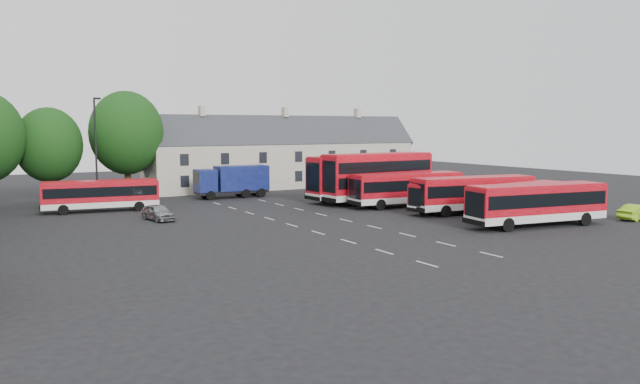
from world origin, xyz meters
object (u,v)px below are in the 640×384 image
Objects in this scene: bus_row_a at (537,201)px; bus_dd_south at (378,175)px; silver_car at (158,212)px; lime_car at (637,212)px; lamppost at (96,150)px; box_truck at (233,180)px.

bus_dd_south reaches higher than bus_row_a.
silver_car is at bearing 151.52° from bus_row_a.
lamppost reaches higher than lime_car.
silver_car is at bearing -131.50° from box_truck.
lime_car is (22.37, -32.02, -1.29)m from box_truck.
lime_car is at bearing -52.77° from box_truck.
bus_row_a is 1.15× the size of lamppost.
lime_car is 47.66m from lamppost.
silver_car is 39.40m from lime_car.
bus_row_a is 30.09m from silver_car.
bus_row_a is 0.96× the size of bus_dd_south.
box_truck reaches higher than lime_car.
lime_car is (9.92, -1.90, -1.33)m from bus_row_a.
bus_row_a is 32.59m from box_truck.
silver_car is (-24.12, 17.95, -1.31)m from bus_row_a.
bus_dd_south reaches higher than lime_car.
bus_dd_south is 27.08m from lamppost.
bus_row_a is at bearing -65.24° from box_truck.
box_truck is 2.04× the size of lime_car.
box_truck is at bearing 8.38° from lamppost.
lamppost reaches higher than bus_row_a.
bus_row_a reaches higher than lime_car.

